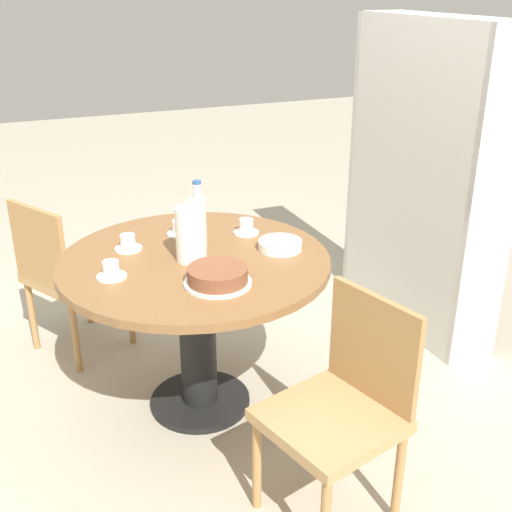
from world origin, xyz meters
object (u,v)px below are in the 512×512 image
Objects in this scene: cake_main at (218,276)px; coffee_pot at (191,232)px; cup_a at (179,229)px; chair_a at (67,272)px; cup_c at (111,271)px; chair_b at (342,405)px; cup_d at (246,228)px; bookshelf at (420,187)px; water_bottle at (198,221)px; cup_b at (128,244)px.

coffee_pot is at bearing -175.04° from cake_main.
cake_main reaches higher than cup_a.
cake_main is (0.98, 0.47, 0.32)m from chair_a.
chair_a is 3.19× the size of cake_main.
cake_main is 2.22× the size of cup_c.
cake_main is at bearing -167.62° from chair_b.
chair_a is 1.00× the size of chair_b.
chair_b reaches higher than cup_d.
coffee_pot is (-0.78, -0.29, 0.41)m from chair_b.
bookshelf reaches higher than water_bottle.
chair_b reaches higher than cake_main.
cup_d is (-0.98, 0.03, 0.31)m from chair_b.
chair_a and chair_b have the same top height.
bookshelf is (0.36, 1.85, 0.33)m from chair_a.
bookshelf is 6.30× the size of cake_main.
cup_c is 0.71m from cup_d.
coffee_pot is at bearing -31.70° from water_bottle.
chair_a reaches higher than cake_main.
bookshelf is at bearing 95.19° from cup_b.
cup_b is (-0.10, -0.29, -0.10)m from water_bottle.
chair_a is 7.08× the size of cup_a.
water_bottle is 1.16× the size of cake_main.
water_bottle is at bearing 70.31° from cup_b.
cup_a and cup_b have the same top height.
chair_a is 7.08× the size of cup_d.
coffee_pot reaches higher than cup_a.
cup_c is (0.04, -0.34, -0.10)m from coffee_pot.
chair_b is 0.51× the size of bookshelf.
coffee_pot is 0.36m from cup_c.
chair_a is at bearing -124.13° from cup_d.
cup_c is (-0.22, -0.37, -0.01)m from cake_main.
chair_a is 2.75× the size of water_bottle.
cake_main is 0.56m from cup_a.
cup_d is at bearing 121.08° from coffee_pot.
cup_c is at bearing 158.55° from chair_a.
bookshelf is at bearing 98.74° from cup_d.
chair_a is at bearing -147.93° from coffee_pot.
cup_d is (0.10, 0.29, 0.00)m from cup_a.
cup_a is at bearing 178.75° from cake_main.
water_bottle reaches higher than chair_b.
chair_a is 1.13m from cake_main.
coffee_pot is at bearing 104.43° from bookshelf.
cup_b is 1.00× the size of cup_c.
bookshelf is 1.45m from coffee_pot.
coffee_pot is (0.36, -1.40, 0.08)m from bookshelf.
coffee_pot reaches higher than chair_b.
water_bottle reaches higher than cup_b.
water_bottle is (-0.89, -0.23, 0.41)m from chair_b.
water_bottle is (0.25, -1.33, 0.08)m from bookshelf.
cup_b is at bearing -109.69° from water_bottle.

